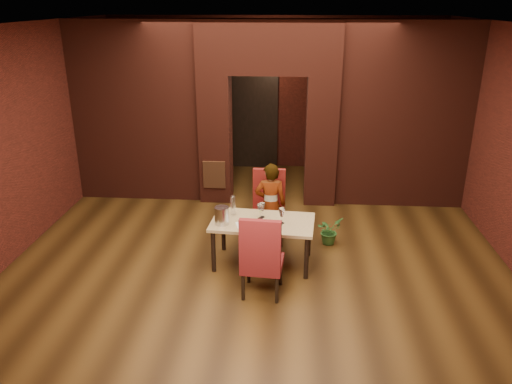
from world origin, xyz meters
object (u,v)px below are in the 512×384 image
dining_table (263,242)px  potted_plant (329,231)px  wine_bucket (222,216)px  chair_far (268,208)px  chair_near (262,254)px  wine_glass_b (262,210)px  wine_glass_a (260,212)px  person_seated (270,204)px  wine_glass_c (282,216)px  water_bottle (233,205)px

dining_table → potted_plant: size_ratio=3.33×
wine_bucket → potted_plant: 1.82m
dining_table → chair_far: 0.76m
chair_near → potted_plant: size_ratio=2.62×
chair_far → wine_glass_b: 0.64m
chair_far → wine_glass_a: chair_far is taller
person_seated → wine_glass_c: 0.72m
water_bottle → potted_plant: 1.61m
dining_table → wine_bucket: wine_bucket is taller
dining_table → wine_glass_b: bearing=102.2°
wine_bucket → water_bottle: (0.11, 0.32, 0.03)m
wine_glass_a → wine_glass_b: (0.02, 0.06, -0.00)m
chair_near → potted_plant: (0.93, 1.45, -0.34)m
water_bottle → potted_plant: bearing=20.2°
water_bottle → person_seated: bearing=41.4°
dining_table → chair_near: bearing=-82.4°
dining_table → potted_plant: 1.20m
chair_far → wine_glass_b: bearing=-95.1°
wine_glass_c → wine_glass_b: bearing=146.9°
wine_glass_a → wine_glass_b: bearing=68.2°
chair_near → potted_plant: chair_near is taller
potted_plant → dining_table: bearing=-144.3°
chair_near → water_bottle: (-0.48, 0.93, 0.25)m
person_seated → chair_near: bearing=85.9°
person_seated → wine_glass_b: bearing=76.8°
wine_glass_c → water_bottle: (-0.69, 0.24, 0.04)m
potted_plant → chair_far: bearing=178.2°
wine_bucket → water_bottle: water_bottle is taller
wine_glass_c → chair_far: bearing=105.6°
person_seated → water_bottle: (-0.51, -0.45, 0.16)m
water_bottle → wine_glass_c: bearing=-19.0°
wine_bucket → wine_glass_c: bearing=5.6°
chair_near → person_seated: size_ratio=0.86×
dining_table → water_bottle: water_bottle is taller
wine_glass_c → water_bottle: size_ratio=0.74×
dining_table → potted_plant: bearing=40.0°
chair_far → wine_bucket: 1.07m
wine_bucket → chair_far: bearing=55.9°
chair_near → wine_glass_b: chair_near is taller
potted_plant → water_bottle: bearing=-159.8°
wine_glass_b → dining_table: bearing=-82.1°
dining_table → potted_plant: (0.97, 0.70, -0.12)m
potted_plant → wine_glass_c: bearing=-133.5°
chair_near → wine_bucket: chair_near is taller
wine_glass_c → person_seated: bearing=105.0°
dining_table → chair_far: bearing=91.3°
wine_glass_a → potted_plant: 1.32m
person_seated → water_bottle: person_seated is taller
chair_near → wine_glass_c: chair_near is taller
person_seated → wine_bucket: 0.99m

